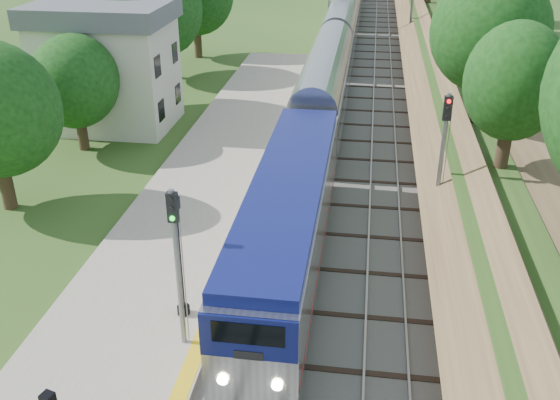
# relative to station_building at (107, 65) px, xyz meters

# --- Properties ---
(trackbed) EXTENTS (9.50, 170.00, 0.28)m
(trackbed) POSITION_rel_station_building_xyz_m (16.00, 30.00, -4.02)
(trackbed) COLOR #4C4944
(trackbed) RESTS_ON ground
(platform) EXTENTS (6.40, 68.00, 0.38)m
(platform) POSITION_rel_station_building_xyz_m (8.80, -14.00, -3.90)
(platform) COLOR gray
(platform) RESTS_ON ground
(yellow_stripe) EXTENTS (0.55, 68.00, 0.01)m
(yellow_stripe) POSITION_rel_station_building_xyz_m (11.65, -14.00, -3.70)
(yellow_stripe) COLOR gold
(yellow_stripe) RESTS_ON platform
(embankment) EXTENTS (10.64, 170.00, 11.70)m
(embankment) POSITION_rel_station_building_xyz_m (24.35, 30.00, -2.14)
(embankment) COLOR brown
(embankment) RESTS_ON ground
(station_building) EXTENTS (8.60, 6.60, 8.00)m
(station_building) POSITION_rel_station_building_xyz_m (0.00, 0.00, 0.00)
(station_building) COLOR beige
(station_building) RESTS_ON ground
(trees_behind_platform) EXTENTS (7.82, 53.32, 7.21)m
(trees_behind_platform) POSITION_rel_station_building_xyz_m (2.83, -9.33, 0.44)
(trees_behind_platform) COLOR #332316
(trees_behind_platform) RESTS_ON ground
(train) EXTENTS (2.82, 113.35, 4.15)m
(train) POSITION_rel_station_building_xyz_m (14.00, 31.03, -1.95)
(train) COLOR black
(train) RESTS_ON trackbed
(lamppost_far) EXTENTS (0.47, 0.47, 4.75)m
(lamppost_far) POSITION_rel_station_building_xyz_m (10.64, -20.06, -1.59)
(lamppost_far) COLOR black
(lamppost_far) RESTS_ON platform
(signal_platform) EXTENTS (0.34, 0.27, 5.82)m
(signal_platform) POSITION_rel_station_building_xyz_m (11.10, -21.60, -0.13)
(signal_platform) COLOR slate
(signal_platform) RESTS_ON platform
(signal_farside) EXTENTS (0.36, 0.29, 6.57)m
(signal_farside) POSITION_rel_station_building_xyz_m (20.20, -11.97, 0.04)
(signal_farside) COLOR slate
(signal_farside) RESTS_ON ground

